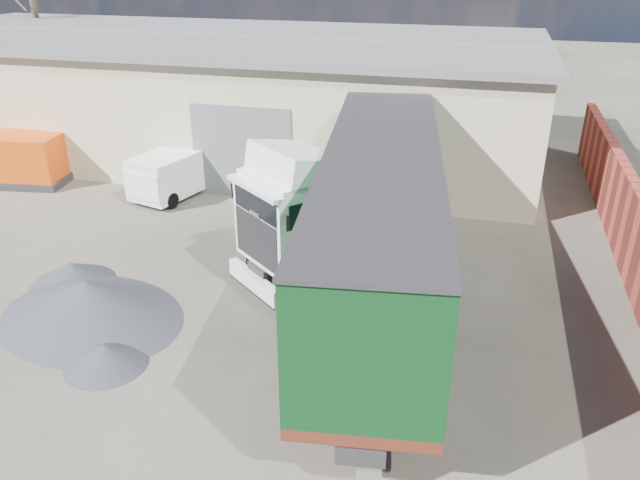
% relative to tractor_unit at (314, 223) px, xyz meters
% --- Properties ---
extents(ground, '(120.00, 120.00, 0.00)m').
position_rel_tractor_unit_xyz_m(ground, '(-2.45, -4.26, -1.79)').
color(ground, '#272520').
rests_on(ground, ground).
extents(warehouse, '(30.60, 12.60, 5.42)m').
position_rel_tractor_unit_xyz_m(warehouse, '(-8.45, 11.74, 0.88)').
color(warehouse, beige).
rests_on(warehouse, ground).
extents(tractor_unit, '(5.77, 6.32, 4.25)m').
position_rel_tractor_unit_xyz_m(tractor_unit, '(0.00, 0.00, 0.00)').
color(tractor_unit, black).
rests_on(tractor_unit, ground).
extents(box_trailer, '(4.59, 13.64, 4.45)m').
position_rel_tractor_unit_xyz_m(box_trailer, '(2.05, -1.03, 0.93)').
color(box_trailer, '#2D2D30').
rests_on(box_trailer, ground).
extents(panel_van, '(2.81, 4.61, 1.76)m').
position_rel_tractor_unit_xyz_m(panel_van, '(-7.08, 5.37, -0.88)').
color(panel_van, black).
rests_on(panel_van, ground).
extents(orange_skip, '(3.54, 2.50, 2.05)m').
position_rel_tractor_unit_xyz_m(orange_skip, '(-13.71, 4.86, -0.89)').
color(orange_skip, '#2D2D30').
rests_on(orange_skip, ground).
extents(gravel_heap, '(6.84, 6.84, 1.12)m').
position_rel_tractor_unit_xyz_m(gravel_heap, '(-5.25, -3.57, -1.27)').
color(gravel_heap, black).
rests_on(gravel_heap, ground).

